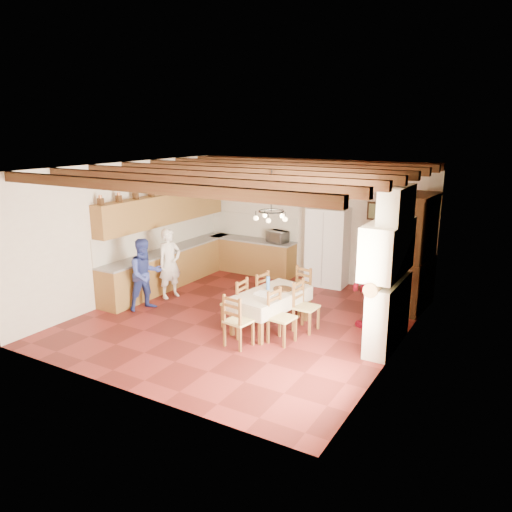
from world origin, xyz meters
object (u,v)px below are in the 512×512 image
at_px(hutch, 416,253).
at_px(dining_table, 271,296).
at_px(chair_right_near, 282,317).
at_px(chair_end_near, 239,320).
at_px(chair_end_far, 298,291).
at_px(chair_left_near, 235,302).
at_px(refrigerator, 329,246).
at_px(chair_left_far, 256,294).
at_px(person_woman_blue, 145,274).
at_px(microwave, 278,237).
at_px(chair_right_far, 306,306).
at_px(person_man, 170,263).
at_px(person_woman_red, 372,282).

bearing_deg(hutch, dining_table, -126.75).
xyz_separation_m(chair_right_near, chair_end_near, (-0.58, -0.51, 0.00)).
bearing_deg(dining_table, chair_end_far, 83.04).
bearing_deg(dining_table, chair_right_near, -44.65).
bearing_deg(chair_right_near, chair_left_near, 85.76).
relative_size(refrigerator, chair_end_far, 1.96).
xyz_separation_m(dining_table, chair_left_far, (-0.54, 0.37, -0.15)).
distance_m(chair_right_near, person_woman_blue, 3.24).
height_order(chair_end_far, person_woman_blue, person_woman_blue).
height_order(dining_table, microwave, microwave).
distance_m(person_woman_blue, microwave, 3.72).
bearing_deg(chair_right_near, hutch, -21.69).
relative_size(chair_right_far, microwave, 1.86).
bearing_deg(refrigerator, chair_left_far, -101.08).
bearing_deg(person_man, chair_end_far, -63.50).
xyz_separation_m(chair_right_near, microwave, (-1.97, 3.55, 0.56)).
bearing_deg(person_woman_blue, chair_end_near, -78.65).
bearing_deg(person_woman_red, chair_right_near, -17.42).
relative_size(chair_left_near, chair_end_far, 1.00).
xyz_separation_m(hutch, chair_end_far, (-1.97, -1.47, -0.73)).
bearing_deg(chair_end_far, chair_right_near, -60.36).
height_order(refrigerator, chair_end_near, refrigerator).
distance_m(hutch, chair_left_far, 3.42).
height_order(hutch, chair_end_near, hutch).
height_order(refrigerator, chair_right_far, refrigerator).
height_order(refrigerator, chair_right_near, refrigerator).
xyz_separation_m(chair_left_far, chair_end_far, (0.66, 0.59, 0.00)).
distance_m(hutch, microwave, 3.62).
bearing_deg(chair_right_far, chair_right_near, 171.52).
bearing_deg(hutch, person_man, -153.97).
bearing_deg(microwave, dining_table, -49.27).
bearing_deg(microwave, person_man, -101.80).
relative_size(person_man, microwave, 3.03).
relative_size(chair_right_far, chair_end_near, 1.00).
bearing_deg(chair_right_far, chair_left_near, 113.72).
relative_size(refrigerator, chair_right_near, 1.96).
relative_size(refrigerator, chair_end_near, 1.96).
relative_size(hutch, chair_end_far, 2.52).
relative_size(chair_right_far, person_woman_blue, 0.63).
bearing_deg(refrigerator, hutch, -19.79).
xyz_separation_m(dining_table, chair_right_far, (0.64, 0.22, -0.15)).
relative_size(refrigerator, hutch, 0.78).
xyz_separation_m(refrigerator, chair_right_near, (0.61, -3.62, -0.46)).
bearing_deg(chair_right_near, chair_end_far, 21.58).
xyz_separation_m(person_woman_red, microwave, (-3.09, 2.06, 0.15)).
distance_m(dining_table, person_woman_blue, 2.77).
xyz_separation_m(dining_table, microwave, (-1.47, 3.07, 0.41)).
height_order(person_man, microwave, person_man).
xyz_separation_m(hutch, chair_left_far, (-2.63, -2.06, -0.73)).
relative_size(chair_left_far, person_man, 0.61).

